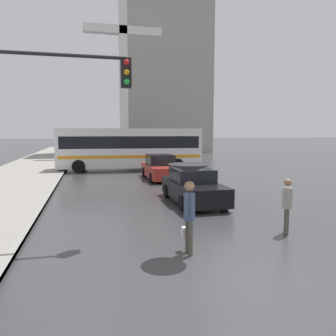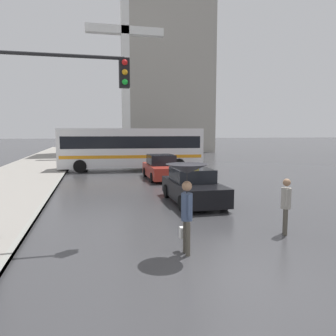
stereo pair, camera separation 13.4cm
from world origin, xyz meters
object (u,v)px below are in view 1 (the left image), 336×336
object	(u,v)px
sedan_red	(161,168)
city_bus	(130,147)
traffic_light	(51,104)
pedestrian_with_umbrella	(189,182)
monument_cross	(123,58)
taxi	(193,187)
pedestrian_man	(287,202)

from	to	relation	value
sedan_red	city_bus	size ratio (longest dim) A/B	0.40
city_bus	traffic_light	size ratio (longest dim) A/B	2.09
pedestrian_with_umbrella	monument_cross	distance (m)	32.74
traffic_light	monument_cross	world-z (taller)	monument_cross
taxi	pedestrian_with_umbrella	distance (m)	6.11
city_bus	monument_cross	world-z (taller)	monument_cross
monument_cross	traffic_light	bearing A→B (deg)	-99.68
sedan_red	traffic_light	distance (m)	12.63
city_bus	traffic_light	world-z (taller)	traffic_light
pedestrian_man	sedan_red	bearing A→B (deg)	-146.37
taxi	traffic_light	distance (m)	7.17
city_bus	sedan_red	bearing A→B (deg)	-162.29
sedan_red	traffic_light	size ratio (longest dim) A/B	0.83
city_bus	pedestrian_man	size ratio (longest dim) A/B	6.75
taxi	city_bus	distance (m)	12.67
pedestrian_with_umbrella	traffic_light	world-z (taller)	traffic_light
pedestrian_with_umbrella	monument_cross	size ratio (longest dim) A/B	0.11
city_bus	monument_cross	bearing A→B (deg)	0.18
pedestrian_man	traffic_light	distance (m)	7.20
pedestrian_man	monument_cross	world-z (taller)	monument_cross
city_bus	pedestrian_with_umbrella	xyz separation A→B (m)	(-0.79, -18.25, -0.00)
pedestrian_with_umbrella	traffic_light	xyz separation A→B (m)	(-3.30, 1.86, 1.92)
sedan_red	pedestrian_man	size ratio (longest dim) A/B	2.69
monument_cross	pedestrian_with_umbrella	bearing A→B (deg)	-93.15
sedan_red	pedestrian_with_umbrella	xyz separation A→B (m)	(-2.08, -12.87, 1.11)
pedestrian_man	traffic_light	bearing A→B (deg)	-70.62
pedestrian_man	monument_cross	bearing A→B (deg)	-149.15
pedestrian_man	taxi	bearing A→B (deg)	-136.49
taxi	sedan_red	xyz separation A→B (m)	(0.14, 7.20, 0.03)
sedan_red	monument_cross	xyz separation A→B (m)	(-0.36, 18.38, 10.70)
sedan_red	pedestrian_with_umbrella	world-z (taller)	pedestrian_with_umbrella
sedan_red	monument_cross	world-z (taller)	monument_cross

